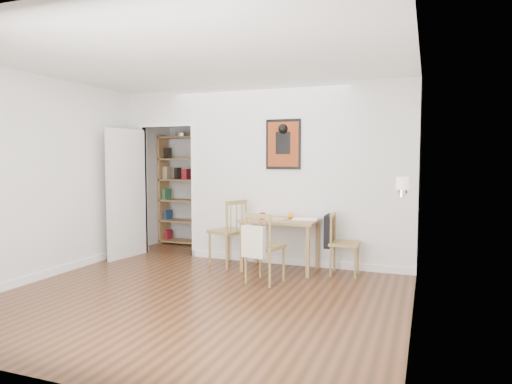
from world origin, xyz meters
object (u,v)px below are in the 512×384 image
at_px(chair_left, 228,232).
at_px(mantel_lamp, 402,185).
at_px(ceramic_jar_b, 403,188).
at_px(notebook, 305,219).
at_px(red_glass, 263,216).
at_px(dining_table, 280,225).
at_px(bookshelf, 182,190).
at_px(chair_right, 343,243).
at_px(chair_front, 264,247).
at_px(fireplace, 406,243).
at_px(orange_fruit, 291,215).
at_px(ceramic_jar_a, 403,188).

xyz_separation_m(chair_left, mantel_lamp, (2.46, -1.14, 0.81)).
distance_m(mantel_lamp, ceramic_jar_b, 0.65).
distance_m(notebook, ceramic_jar_b, 1.50).
relative_size(red_glass, mantel_lamp, 0.46).
bearing_deg(red_glass, notebook, 16.37).
bearing_deg(dining_table, ceramic_jar_b, -16.95).
relative_size(dining_table, chair_left, 1.08).
bearing_deg(bookshelf, chair_right, -21.46).
bearing_deg(chair_front, bookshelf, 139.35).
distance_m(chair_front, notebook, 0.89).
bearing_deg(red_glass, mantel_lamp, -29.35).
height_order(chair_left, chair_front, chair_left).
relative_size(dining_table, fireplace, 0.83).
bearing_deg(notebook, red_glass, -163.63).
height_order(chair_left, orange_fruit, chair_left).
xyz_separation_m(chair_left, chair_front, (0.81, -0.70, -0.03)).
height_order(chair_right, red_glass, chair_right).
bearing_deg(dining_table, notebook, 14.23).
xyz_separation_m(chair_left, ceramic_jar_b, (2.43, -0.50, 0.73)).
bearing_deg(notebook, dining_table, -165.77).
height_order(dining_table, chair_right, chair_right).
xyz_separation_m(orange_fruit, mantel_lamp, (1.54, -1.25, 0.53)).
bearing_deg(bookshelf, mantel_lamp, -31.46).
distance_m(fireplace, orange_fruit, 1.81).
distance_m(dining_table, red_glass, 0.28).
height_order(chair_front, bookshelf, bookshelf).
relative_size(dining_table, ceramic_jar_a, 8.51).
bearing_deg(orange_fruit, chair_left, -173.14).
bearing_deg(mantel_lamp, red_glass, 150.65).
distance_m(dining_table, chair_right, 0.89).
relative_size(chair_left, ceramic_jar_b, 10.07).
relative_size(red_glass, orange_fruit, 1.04).
xyz_separation_m(dining_table, mantel_lamp, (1.66, -1.14, 0.66)).
bearing_deg(red_glass, chair_right, 5.50).
bearing_deg(ceramic_jar_a, bookshelf, 154.07).
height_order(chair_front, ceramic_jar_a, ceramic_jar_a).
xyz_separation_m(red_glass, notebook, (0.56, 0.16, -0.04)).
relative_size(notebook, ceramic_jar_b, 3.52).
bearing_deg(ceramic_jar_a, ceramic_jar_b, 93.33).
bearing_deg(chair_left, dining_table, 0.04).
bearing_deg(chair_front, red_glass, 111.66).
bearing_deg(dining_table, chair_left, -179.96).
height_order(chair_right, mantel_lamp, mantel_lamp).
distance_m(orange_fruit, ceramic_jar_b, 1.69).
bearing_deg(chair_front, ceramic_jar_b, 7.23).
xyz_separation_m(orange_fruit, ceramic_jar_b, (1.51, -0.61, 0.45)).
height_order(chair_left, mantel_lamp, mantel_lamp).
bearing_deg(orange_fruit, fireplace, -28.81).
distance_m(orange_fruit, notebook, 0.22).
height_order(chair_front, notebook, chair_front).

